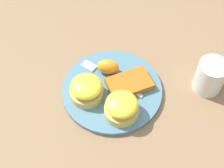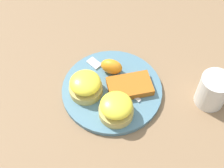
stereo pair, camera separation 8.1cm
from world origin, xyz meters
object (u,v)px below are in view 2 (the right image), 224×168
Objects in this scene: sandwich_benedict_right at (116,108)px; hashbrown_patty at (130,86)px; fork at (110,76)px; cup at (213,90)px; sandwich_benedict_left at (86,86)px; orange_wedge at (112,67)px.

sandwich_benedict_right is 0.09m from hashbrown_patty.
fork is 1.56× the size of cup.
sandwich_benedict_left is 0.12m from hashbrown_patty.
sandwich_benedict_right reaches higher than fork.
fork is 0.27m from cup.
sandwich_benedict_right reaches higher than orange_wedge.
cup reaches higher than sandwich_benedict_right.
orange_wedge is at bearing 54.44° from sandwich_benedict_left.
orange_wedge is 0.27m from cup.
fork is at bearing -94.12° from orange_wedge.
fork is at bearing 47.79° from sandwich_benedict_left.
orange_wedge is (-0.06, 0.05, 0.01)m from hashbrown_patty.
cup is (0.32, 0.03, 0.00)m from sandwich_benedict_left.
sandwich_benedict_right is 0.25m from cup.
sandwich_benedict_right is at bearing -73.33° from fork.
cup is (0.27, -0.03, 0.03)m from fork.
sandwich_benedict_right is 1.45× the size of orange_wedge.
sandwich_benedict_right is 0.81× the size of cup.
orange_wedge is (0.05, 0.08, -0.01)m from sandwich_benedict_left.
sandwich_benedict_left is 0.09m from orange_wedge.
hashbrown_patty is 1.07× the size of cup.
orange_wedge is at bearing 85.88° from fork.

